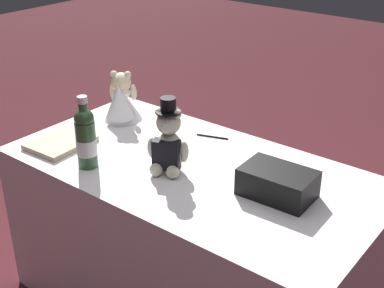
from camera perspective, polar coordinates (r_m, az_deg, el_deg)
name	(u,v)px	position (r m, az deg, el deg)	size (l,w,h in m)	color
reception_table	(192,240)	(2.33, 0.00, -10.30)	(1.52, 0.79, 0.73)	white
teddy_bear_groom	(168,144)	(2.05, -2.56, 0.03)	(0.16, 0.15, 0.30)	beige
teddy_bear_bride	(121,100)	(2.53, -7.57, 4.64)	(0.22, 0.24, 0.24)	white
champagne_bottle	(86,137)	(2.12, -11.31, 0.71)	(0.08, 0.08, 0.30)	#2B4C2D
signing_pen	(212,137)	(2.37, 2.11, 0.81)	(0.15, 0.06, 0.01)	black
gift_case_black	(278,183)	(1.94, 9.15, -4.14)	(0.27, 0.18, 0.10)	black
guestbook	(61,143)	(2.37, -13.89, 0.13)	(0.21, 0.26, 0.02)	tan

